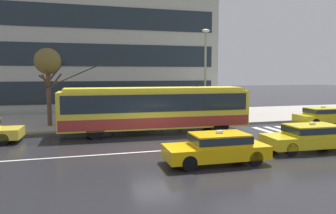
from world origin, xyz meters
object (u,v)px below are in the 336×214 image
(pedestrian_at_shelter, at_px, (179,102))
(taxi_oncoming_far, at_px, (310,136))
(street_lamp, at_px, (205,68))
(street_tree_bare, at_px, (48,64))
(pedestrian_approaching_curb, at_px, (123,101))
(trolleybus, at_px, (156,108))
(taxi_ahead_of_bus, at_px, (324,115))
(taxi_oncoming_near, at_px, (217,147))
(pedestrian_walking_past, at_px, (112,101))
(bus_shelter, at_px, (139,98))
(pedestrian_waiting_by_pole, at_px, (90,101))

(pedestrian_at_shelter, bearing_deg, taxi_oncoming_far, -71.20)
(street_lamp, xyz_separation_m, street_tree_bare, (-10.96, 1.71, 0.29))
(pedestrian_approaching_curb, distance_m, street_lamp, 6.63)
(trolleybus, relative_size, pedestrian_at_shelter, 6.55)
(taxi_ahead_of_bus, height_order, taxi_oncoming_near, same)
(pedestrian_at_shelter, xyz_separation_m, pedestrian_walking_past, (-5.01, 0.33, 0.13))
(taxi_oncoming_far, height_order, street_tree_bare, street_tree_bare)
(pedestrian_at_shelter, relative_size, pedestrian_walking_past, 0.95)
(taxi_oncoming_near, distance_m, pedestrian_at_shelter, 11.24)
(street_lamp, height_order, street_tree_bare, street_lamp)
(taxi_oncoming_near, bearing_deg, bus_shelter, 97.16)
(pedestrian_at_shelter, relative_size, pedestrian_waiting_by_pole, 0.96)
(taxi_ahead_of_bus, relative_size, bus_shelter, 1.16)
(pedestrian_waiting_by_pole, bearing_deg, taxi_oncoming_far, -47.88)
(taxi_ahead_of_bus, relative_size, pedestrian_at_shelter, 2.29)
(pedestrian_walking_past, bearing_deg, bus_shelter, -25.05)
(taxi_ahead_of_bus, xyz_separation_m, pedestrian_approaching_curb, (-14.16, 4.79, 1.04))
(bus_shelter, xyz_separation_m, pedestrian_walking_past, (-1.78, 0.83, -0.22))
(bus_shelter, relative_size, pedestrian_waiting_by_pole, 1.89)
(street_tree_bare, bearing_deg, taxi_oncoming_far, -39.82)
(taxi_oncoming_far, distance_m, taxi_ahead_of_bus, 9.18)
(taxi_oncoming_near, height_order, pedestrian_waiting_by_pole, pedestrian_waiting_by_pole)
(pedestrian_waiting_by_pole, distance_m, street_lamp, 8.75)
(bus_shelter, xyz_separation_m, pedestrian_at_shelter, (3.23, 0.51, -0.35))
(taxi_oncoming_far, relative_size, street_tree_bare, 0.84)
(pedestrian_at_shelter, bearing_deg, trolleybus, -127.71)
(bus_shelter, bearing_deg, trolleybus, -80.53)
(pedestrian_walking_past, bearing_deg, pedestrian_at_shelter, -3.73)
(pedestrian_walking_past, distance_m, street_tree_bare, 5.11)
(bus_shelter, distance_m, pedestrian_waiting_by_pole, 3.62)
(taxi_oncoming_far, relative_size, street_lamp, 0.66)
(pedestrian_at_shelter, bearing_deg, street_tree_bare, 176.68)
(pedestrian_waiting_by_pole, bearing_deg, pedestrian_approaching_curb, 3.85)
(taxi_oncoming_far, xyz_separation_m, taxi_ahead_of_bus, (6.56, 6.43, -0.00))
(taxi_ahead_of_bus, relative_size, street_lamp, 0.64)
(bus_shelter, relative_size, street_tree_bare, 0.70)
(trolleybus, bearing_deg, pedestrian_waiting_by_pole, 130.70)
(taxi_ahead_of_bus, distance_m, pedestrian_at_shelter, 10.71)
(taxi_ahead_of_bus, xyz_separation_m, pedestrian_waiting_by_pole, (-16.55, 4.62, 1.05))
(pedestrian_at_shelter, height_order, pedestrian_approaching_curb, pedestrian_approaching_curb)
(pedestrian_walking_past, bearing_deg, street_lamp, -12.71)
(pedestrian_walking_past, height_order, street_tree_bare, street_tree_bare)
(taxi_ahead_of_bus, bearing_deg, taxi_oncoming_far, -135.54)
(bus_shelter, height_order, pedestrian_waiting_by_pole, bus_shelter)
(pedestrian_waiting_by_pole, bearing_deg, street_lamp, -14.37)
(taxi_oncoming_far, xyz_separation_m, pedestrian_at_shelter, (-3.45, 10.13, 0.95))
(pedestrian_at_shelter, xyz_separation_m, pedestrian_waiting_by_pole, (-6.55, 0.92, 0.10))
(taxi_oncoming_far, height_order, pedestrian_approaching_curb, pedestrian_approaching_curb)
(trolleybus, relative_size, bus_shelter, 3.33)
(pedestrian_approaching_curb, xyz_separation_m, street_lamp, (5.75, -2.25, 2.43))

